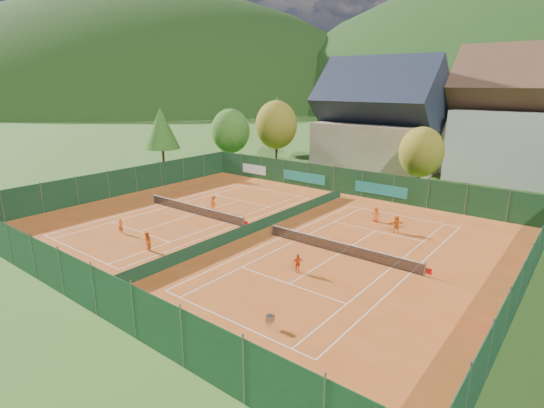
{
  "coord_description": "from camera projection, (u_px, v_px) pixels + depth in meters",
  "views": [
    {
      "loc": [
        22.29,
        -26.4,
        12.37
      ],
      "look_at": [
        0.0,
        2.0,
        2.0
      ],
      "focal_mm": 28.0,
      "sensor_mm": 36.0,
      "label": 1
    }
  ],
  "objects": [
    {
      "name": "ground",
      "position": [
        258.0,
        231.0,
        36.61
      ],
      "size": [
        600.0,
        600.0,
        0.0
      ],
      "primitive_type": "plane",
      "color": "#32591B",
      "rests_on": "ground"
    },
    {
      "name": "clay_pad",
      "position": [
        258.0,
        231.0,
        36.6
      ],
      "size": [
        40.0,
        32.0,
        0.01
      ],
      "primitive_type": "cube",
      "color": "#AB4A19",
      "rests_on": "ground"
    },
    {
      "name": "court_markings_left",
      "position": [
        195.0,
        214.0,
        41.35
      ],
      "size": [
        11.03,
        23.83,
        0.0
      ],
      "color": "white",
      "rests_on": "ground"
    },
    {
      "name": "court_markings_right",
      "position": [
        339.0,
        253.0,
        31.85
      ],
      "size": [
        11.03,
        23.83,
        0.0
      ],
      "color": "white",
      "rests_on": "ground"
    },
    {
      "name": "tennis_net_left",
      "position": [
        196.0,
        209.0,
        41.12
      ],
      "size": [
        13.3,
        0.1,
        1.02
      ],
      "color": "#59595B",
      "rests_on": "ground"
    },
    {
      "name": "tennis_net_right",
      "position": [
        341.0,
        248.0,
        31.62
      ],
      "size": [
        13.3,
        0.1,
        1.02
      ],
      "color": "#59595B",
      "rests_on": "ground"
    },
    {
      "name": "court_divider",
      "position": [
        258.0,
        226.0,
        36.46
      ],
      "size": [
        0.03,
        28.8,
        1.0
      ],
      "color": "#143720",
      "rests_on": "ground"
    },
    {
      "name": "fence_north",
      "position": [
        344.0,
        181.0,
        48.56
      ],
      "size": [
        40.0,
        0.1,
        3.0
      ],
      "color": "#153B1E",
      "rests_on": "ground"
    },
    {
      "name": "fence_south",
      "position": [
        77.0,
        281.0,
        24.09
      ],
      "size": [
        40.0,
        0.04,
        3.0
      ],
      "color": "#163D1F",
      "rests_on": "ground"
    },
    {
      "name": "fence_west",
      "position": [
        123.0,
        182.0,
        48.06
      ],
      "size": [
        0.04,
        32.0,
        3.0
      ],
      "color": "#13351C",
      "rests_on": "ground"
    },
    {
      "name": "fence_east",
      "position": [
        524.0,
        279.0,
        24.37
      ],
      "size": [
        0.09,
        32.0,
        3.0
      ],
      "color": "#12331E",
      "rests_on": "ground"
    },
    {
      "name": "chalet",
      "position": [
        379.0,
        125.0,
        59.23
      ],
      "size": [
        16.2,
        12.0,
        16.0
      ],
      "color": "tan",
      "rests_on": "ground"
    },
    {
      "name": "hotel_block_a",
      "position": [
        544.0,
        124.0,
        52.29
      ],
      "size": [
        21.6,
        11.0,
        17.25
      ],
      "color": "silver",
      "rests_on": "ground"
    },
    {
      "name": "tree_west_front",
      "position": [
        231.0,
        131.0,
        63.29
      ],
      "size": [
        5.72,
        5.72,
        8.69
      ],
      "color": "#453118",
      "rests_on": "ground"
    },
    {
      "name": "tree_west_mid",
      "position": [
        276.0,
        125.0,
        65.27
      ],
      "size": [
        6.44,
        6.44,
        9.78
      ],
      "color": "#442618",
      "rests_on": "ground"
    },
    {
      "name": "tree_west_back",
      "position": [
        277.0,
        116.0,
        74.69
      ],
      "size": [
        5.6,
        5.6,
        10.0
      ],
      "color": "#4C361B",
      "rests_on": "ground"
    },
    {
      "name": "tree_center",
      "position": [
        421.0,
        152.0,
        48.37
      ],
      "size": [
        5.01,
        5.01,
        7.6
      ],
      "color": "#4D331B",
      "rests_on": "ground"
    },
    {
      "name": "tree_west_side",
      "position": [
        161.0,
        128.0,
        60.62
      ],
      "size": [
        5.04,
        5.04,
        9.0
      ],
      "color": "#432918",
      "rests_on": "ground"
    },
    {
      "name": "ball_hopper",
      "position": [
        270.0,
        318.0,
        22.08
      ],
      "size": [
        0.34,
        0.34,
        0.8
      ],
      "color": "slate",
      "rests_on": "ground"
    },
    {
      "name": "loose_ball_0",
      "position": [
        131.0,
        241.0,
        34.18
      ],
      "size": [
        0.07,
        0.07,
        0.07
      ],
      "primitive_type": "sphere",
      "color": "#CCD833",
      "rests_on": "ground"
    },
    {
      "name": "loose_ball_1",
      "position": [
        227.0,
        301.0,
        24.8
      ],
      "size": [
        0.07,
        0.07,
        0.07
      ],
      "primitive_type": "sphere",
      "color": "#CCD833",
      "rests_on": "ground"
    },
    {
      "name": "loose_ball_2",
      "position": [
        307.0,
        226.0,
        37.8
      ],
      "size": [
        0.07,
        0.07,
        0.07
      ],
      "primitive_type": "sphere",
      "color": "#CCD833",
      "rests_on": "ground"
    },
    {
      "name": "player_left_near",
      "position": [
        121.0,
        226.0,
        35.98
      ],
      "size": [
        0.55,
        0.49,
        1.26
      ],
      "primitive_type": "imported",
      "rotation": [
        0.0,
        0.0,
        0.5
      ],
      "color": "#DA4C13",
      "rests_on": "ground"
    },
    {
      "name": "player_left_mid",
      "position": [
        147.0,
        242.0,
        32.03
      ],
      "size": [
        0.89,
        0.78,
        1.53
      ],
      "primitive_type": "imported",
      "rotation": [
        0.0,
        0.0,
        -0.32
      ],
      "color": "#E45C14",
      "rests_on": "ground"
    },
    {
      "name": "player_left_far",
      "position": [
        214.0,
        203.0,
        42.35
      ],
      "size": [
        1.11,
        0.77,
        1.58
      ],
      "primitive_type": "imported",
      "rotation": [
        0.0,
        0.0,
        2.96
      ],
      "color": "#DE5813",
      "rests_on": "ground"
    },
    {
      "name": "player_right_near",
      "position": [
        298.0,
        263.0,
        28.52
      ],
      "size": [
        0.65,
        0.84,
        1.33
      ],
      "primitive_type": "imported",
      "rotation": [
        0.0,
        0.0,
        1.08
      ],
      "color": "#D34412",
      "rests_on": "ground"
    },
    {
      "name": "player_right_far_a",
      "position": [
        376.0,
        214.0,
        38.9
      ],
      "size": [
        0.77,
        0.58,
        1.42
      ],
      "primitive_type": "imported",
      "rotation": [
        0.0,
        0.0,
        3.33
      ],
      "color": "#EA4E14",
      "rests_on": "ground"
    },
    {
      "name": "player_right_far_b",
      "position": [
        396.0,
        224.0,
        36.05
      ],
      "size": [
        1.34,
        1.31,
        1.53
      ],
      "primitive_type": "imported",
      "rotation": [
        0.0,
        0.0,
        3.9
      ],
      "color": "orange",
      "rests_on": "ground"
    }
  ]
}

